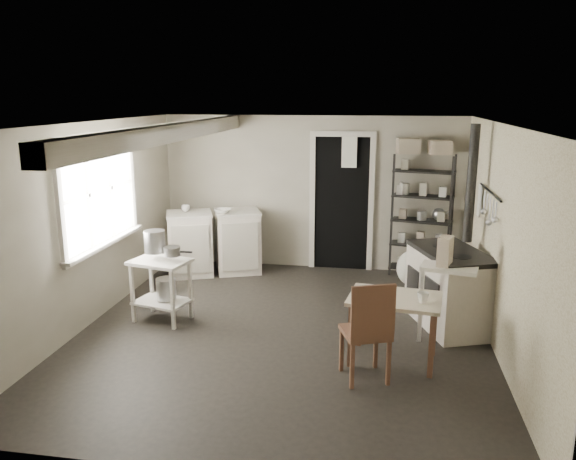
% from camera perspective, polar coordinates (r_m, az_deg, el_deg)
% --- Properties ---
extents(floor, '(5.00, 5.00, 0.00)m').
position_cam_1_polar(floor, '(6.42, -0.44, -10.22)').
color(floor, black).
rests_on(floor, ground).
extents(ceiling, '(5.00, 5.00, 0.00)m').
position_cam_1_polar(ceiling, '(5.88, -0.49, 10.75)').
color(ceiling, silver).
rests_on(ceiling, wall_back).
extents(wall_back, '(4.50, 0.02, 2.30)m').
position_cam_1_polar(wall_back, '(8.47, 2.44, 3.77)').
color(wall_back, '#A39C8B').
rests_on(wall_back, ground).
extents(wall_front, '(4.50, 0.02, 2.30)m').
position_cam_1_polar(wall_front, '(3.73, -7.14, -9.23)').
color(wall_front, '#A39C8B').
rests_on(wall_front, ground).
extents(wall_left, '(0.02, 5.00, 2.30)m').
position_cam_1_polar(wall_left, '(6.80, -19.50, 0.55)').
color(wall_left, '#A39C8B').
rests_on(wall_left, ground).
extents(wall_right, '(0.02, 5.00, 2.30)m').
position_cam_1_polar(wall_right, '(6.09, 20.88, -1.00)').
color(wall_right, '#A39C8B').
rests_on(wall_right, ground).
extents(window, '(0.12, 1.76, 1.28)m').
position_cam_1_polar(window, '(6.89, -18.72, 3.75)').
color(window, beige).
rests_on(window, wall_left).
extents(doorway, '(0.96, 0.10, 2.08)m').
position_cam_1_polar(doorway, '(8.43, 5.44, 2.63)').
color(doorway, beige).
rests_on(doorway, ground).
extents(ceiling_beam, '(0.18, 5.00, 0.18)m').
position_cam_1_polar(ceiling_beam, '(6.21, -11.62, 9.70)').
color(ceiling_beam, beige).
rests_on(ceiling_beam, ceiling).
extents(wallpaper_panel, '(0.01, 5.00, 2.30)m').
position_cam_1_polar(wallpaper_panel, '(6.09, 20.79, -1.00)').
color(wallpaper_panel, beige).
rests_on(wallpaper_panel, wall_right).
extents(utensil_rail, '(0.06, 1.20, 0.44)m').
position_cam_1_polar(utensil_rail, '(6.58, 19.67, 3.69)').
color(utensil_rail, silver).
rests_on(utensil_rail, wall_right).
extents(prep_table, '(0.73, 0.60, 0.73)m').
position_cam_1_polar(prep_table, '(6.74, -12.73, -5.74)').
color(prep_table, beige).
rests_on(prep_table, ground).
extents(stockpot, '(0.24, 0.24, 0.26)m').
position_cam_1_polar(stockpot, '(6.66, -13.39, -1.15)').
color(stockpot, silver).
rests_on(stockpot, prep_table).
extents(saucepan, '(0.20, 0.20, 0.11)m').
position_cam_1_polar(saucepan, '(6.54, -11.70, -2.14)').
color(saucepan, silver).
rests_on(saucepan, prep_table).
extents(bucket, '(0.25, 0.25, 0.25)m').
position_cam_1_polar(bucket, '(6.74, -12.28, -5.83)').
color(bucket, silver).
rests_on(bucket, prep_table).
extents(base_cabinets, '(1.53, 1.06, 0.93)m').
position_cam_1_polar(base_cabinets, '(8.39, -7.50, -1.27)').
color(base_cabinets, beige).
rests_on(base_cabinets, ground).
extents(mixing_bowl, '(0.35, 0.35, 0.07)m').
position_cam_1_polar(mixing_bowl, '(8.18, -6.64, 1.96)').
color(mixing_bowl, silver).
rests_on(mixing_bowl, base_cabinets).
extents(counter_cup, '(0.14, 0.14, 0.10)m').
position_cam_1_polar(counter_cup, '(8.35, -10.36, 2.15)').
color(counter_cup, silver).
rests_on(counter_cup, base_cabinets).
extents(shelf_rack, '(0.90, 0.51, 1.78)m').
position_cam_1_polar(shelf_rack, '(8.28, 13.46, 1.76)').
color(shelf_rack, black).
rests_on(shelf_rack, ground).
extents(shelf_jar, '(0.12, 0.12, 0.20)m').
position_cam_1_polar(shelf_jar, '(8.22, 11.40, 4.80)').
color(shelf_jar, silver).
rests_on(shelf_jar, shelf_rack).
extents(storage_box_a, '(0.34, 0.30, 0.21)m').
position_cam_1_polar(storage_box_a, '(8.18, 12.16, 9.20)').
color(storage_box_a, '#C0B29B').
rests_on(storage_box_a, shelf_rack).
extents(storage_box_b, '(0.32, 0.30, 0.19)m').
position_cam_1_polar(storage_box_b, '(8.16, 15.21, 8.88)').
color(storage_box_b, '#C0B29B').
rests_on(storage_box_b, shelf_rack).
extents(stove, '(0.97, 1.28, 0.89)m').
position_cam_1_polar(stove, '(6.67, 16.06, -5.78)').
color(stove, beige).
rests_on(stove, ground).
extents(stovepipe, '(0.12, 0.12, 1.34)m').
position_cam_1_polar(stovepipe, '(6.82, 18.12, 4.46)').
color(stovepipe, black).
rests_on(stovepipe, stove).
extents(side_ledge, '(0.62, 0.43, 0.88)m').
position_cam_1_polar(side_ledge, '(6.15, 15.81, -7.53)').
color(side_ledge, beige).
rests_on(side_ledge, ground).
extents(oats_box, '(0.18, 0.23, 0.30)m').
position_cam_1_polar(oats_box, '(5.98, 15.66, -2.26)').
color(oats_box, '#C0B29B').
rests_on(oats_box, side_ledge).
extents(work_table, '(0.96, 0.73, 0.67)m').
position_cam_1_polar(work_table, '(5.71, 10.69, -9.44)').
color(work_table, beige).
rests_on(work_table, ground).
extents(table_cup, '(0.13, 0.13, 0.10)m').
position_cam_1_polar(table_cup, '(5.46, 13.58, -5.82)').
color(table_cup, silver).
rests_on(table_cup, work_table).
extents(chair, '(0.53, 0.54, 0.98)m').
position_cam_1_polar(chair, '(5.29, 7.85, -9.98)').
color(chair, '#513122').
rests_on(chair, ground).
extents(flour_sack, '(0.47, 0.42, 0.49)m').
position_cam_1_polar(flour_sack, '(8.00, 12.42, -3.84)').
color(flour_sack, white).
rests_on(flour_sack, ground).
extents(floor_crock, '(0.12, 0.12, 0.15)m').
position_cam_1_polar(floor_crock, '(6.43, 15.33, -9.95)').
color(floor_crock, silver).
rests_on(floor_crock, ground).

